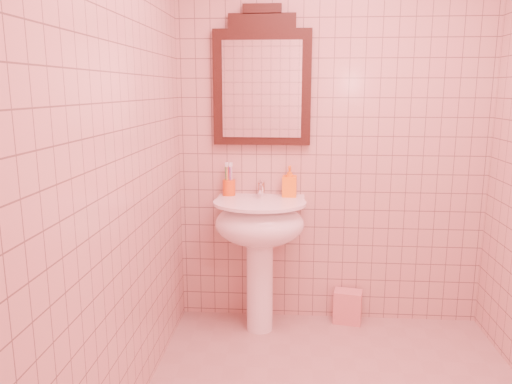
# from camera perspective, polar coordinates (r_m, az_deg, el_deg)

# --- Properties ---
(back_wall) EXTENTS (2.00, 0.02, 2.50)m
(back_wall) POSITION_cam_1_polar(r_m,az_deg,el_deg) (3.27, 8.67, 6.33)
(back_wall) COLOR tan
(back_wall) RESTS_ON floor
(pedestal_sink) EXTENTS (0.58, 0.58, 0.86)m
(pedestal_sink) POSITION_cam_1_polar(r_m,az_deg,el_deg) (3.15, 0.43, -4.64)
(pedestal_sink) COLOR white
(pedestal_sink) RESTS_ON floor
(faucet) EXTENTS (0.04, 0.16, 0.11)m
(faucet) POSITION_cam_1_polar(r_m,az_deg,el_deg) (3.22, 0.59, 0.46)
(faucet) COLOR white
(faucet) RESTS_ON pedestal_sink
(mirror) EXTENTS (0.62, 0.06, 0.87)m
(mirror) POSITION_cam_1_polar(r_m,az_deg,el_deg) (3.23, 0.69, 12.52)
(mirror) COLOR black
(mirror) RESTS_ON back_wall
(toothbrush_cup) EXTENTS (0.08, 0.08, 0.19)m
(toothbrush_cup) POSITION_cam_1_polar(r_m,az_deg,el_deg) (3.27, -3.10, 0.55)
(toothbrush_cup) COLOR #E45013
(toothbrush_cup) RESTS_ON pedestal_sink
(soap_dispenser) EXTENTS (0.09, 0.10, 0.20)m
(soap_dispenser) POSITION_cam_1_polar(r_m,az_deg,el_deg) (3.23, 3.85, 1.21)
(soap_dispenser) COLOR orange
(soap_dispenser) RESTS_ON pedestal_sink
(towel) EXTENTS (0.20, 0.15, 0.22)m
(towel) POSITION_cam_1_polar(r_m,az_deg,el_deg) (3.50, 10.43, -12.75)
(towel) COLOR #E18984
(towel) RESTS_ON floor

